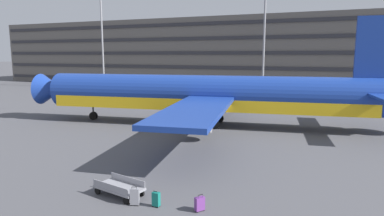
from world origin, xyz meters
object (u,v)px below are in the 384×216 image
airliner (209,95)px  suitcase_scuffed (135,197)px  suitcase_small (200,204)px  baggage_cart (119,187)px  suitcase_red (156,199)px

airliner → suitcase_scuffed: (2.81, -18.95, -2.72)m
suitcase_small → suitcase_scuffed: (-3.15, -0.61, 0.08)m
airliner → baggage_cart: (1.43, -18.25, -2.74)m
baggage_cart → airliner: bearing=94.5°
suitcase_scuffed → baggage_cart: size_ratio=0.29×
suitcase_small → suitcase_red: (-2.11, -0.35, 0.02)m
airliner → suitcase_small: bearing=-72.0°
suitcase_small → suitcase_scuffed: 3.21m
suitcase_small → baggage_cart: (-4.53, 0.10, 0.05)m
suitcase_small → suitcase_scuffed: size_ratio=0.87×
suitcase_red → suitcase_scuffed: (-1.04, -0.26, 0.06)m
airliner → suitcase_red: size_ratio=48.43×
airliner → suitcase_scuffed: bearing=-81.6°
airliner → suitcase_scuffed: airliner is taller
suitcase_red → baggage_cart: baggage_cart is taller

